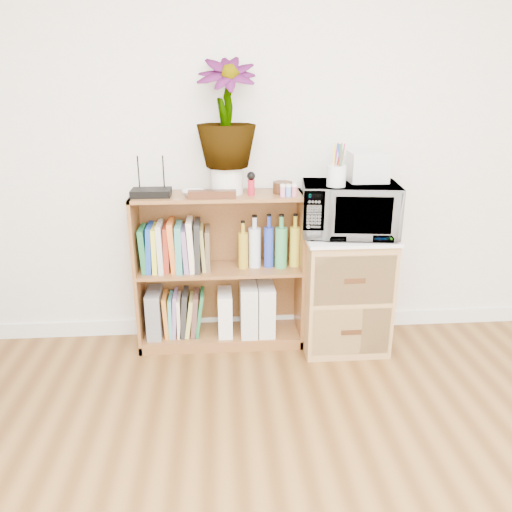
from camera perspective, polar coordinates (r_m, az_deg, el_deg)
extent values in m
cube|color=white|center=(3.35, 2.08, -7.55)|extent=(4.00, 0.02, 0.10)
cube|color=brown|center=(3.03, -4.12, -1.76)|extent=(1.00, 0.30, 0.95)
cube|color=#9E7542|center=(3.10, 9.97, -4.01)|extent=(0.50, 0.45, 0.70)
imported|color=silver|center=(2.93, 10.59, 5.28)|extent=(0.58, 0.43, 0.30)
cylinder|color=silver|center=(2.80, 9.17, 9.02)|extent=(0.10, 0.10, 0.11)
cube|color=silver|center=(2.97, 12.63, 9.91)|extent=(0.21, 0.18, 0.17)
cube|color=black|center=(2.90, -11.88, 7.10)|extent=(0.22, 0.15, 0.04)
imported|color=silver|center=(2.87, -7.17, 7.15)|extent=(0.13, 0.13, 0.03)
cylinder|color=white|center=(2.90, -3.30, 8.62)|extent=(0.18, 0.18, 0.15)
imported|color=#3E7930|center=(2.86, -3.45, 15.97)|extent=(0.33, 0.33, 0.59)
cube|color=#3B1E10|center=(2.80, -5.04, 7.03)|extent=(0.27, 0.07, 0.04)
cylinder|color=#B01528|center=(2.86, -0.55, 7.83)|extent=(0.04, 0.04, 0.09)
cylinder|color=#381C0F|center=(2.93, 3.05, 7.84)|extent=(0.11, 0.11, 0.07)
cube|color=#D47684|center=(2.83, 3.74, 7.41)|extent=(0.12, 0.04, 0.06)
cube|color=slate|center=(3.16, -11.48, -6.35)|extent=(0.09, 0.23, 0.29)
cube|color=white|center=(3.13, -3.56, -6.42)|extent=(0.09, 0.22, 0.27)
cube|color=silver|center=(3.12, -0.87, -5.93)|extent=(0.10, 0.26, 0.32)
cube|color=silver|center=(3.13, 1.10, -5.93)|extent=(0.10, 0.25, 0.31)
cube|color=#1C693A|center=(3.02, -12.65, 0.80)|extent=(0.04, 0.20, 0.26)
cube|color=#1B40A7|center=(3.01, -12.01, 0.96)|extent=(0.04, 0.20, 0.28)
cube|color=yellow|center=(3.00, -11.39, 0.91)|extent=(0.03, 0.20, 0.27)
cube|color=beige|center=(3.00, -10.78, 1.13)|extent=(0.03, 0.20, 0.29)
cube|color=#9C2D1A|center=(3.00, -10.12, 0.95)|extent=(0.04, 0.20, 0.27)
cube|color=orange|center=(2.99, -9.46, 1.24)|extent=(0.05, 0.20, 0.30)
cube|color=teal|center=(2.99, -8.73, 1.11)|extent=(0.04, 0.20, 0.28)
cube|color=gray|center=(2.99, -8.03, 0.89)|extent=(0.04, 0.20, 0.26)
cube|color=#FAE4C3|center=(2.98, -7.40, 1.36)|extent=(0.04, 0.20, 0.31)
cube|color=black|center=(2.98, -6.69, 1.30)|extent=(0.04, 0.20, 0.30)
cube|color=#A6994C|center=(2.98, -6.08, 0.94)|extent=(0.03, 0.20, 0.26)
cube|color=brown|center=(2.99, -5.53, 0.86)|extent=(0.03, 0.20, 0.25)
cylinder|color=#B49521|center=(2.98, -1.50, 1.29)|extent=(0.06, 0.06, 0.28)
cylinder|color=silver|center=(2.98, -0.16, 1.57)|extent=(0.07, 0.07, 0.31)
cylinder|color=#2439A9|center=(2.99, 1.47, 1.67)|extent=(0.06, 0.06, 0.32)
cylinder|color=#389C59|center=(3.00, 2.84, 1.71)|extent=(0.07, 0.07, 0.32)
cylinder|color=gold|center=(3.01, 4.46, 1.71)|extent=(0.06, 0.06, 0.31)
cube|color=orange|center=(3.16, -10.17, -6.56)|extent=(0.04, 0.19, 0.26)
cube|color=teal|center=(3.16, -9.66, -6.62)|extent=(0.03, 0.19, 0.25)
cube|color=#86699E|center=(3.15, -9.21, -6.44)|extent=(0.04, 0.19, 0.27)
cube|color=beige|center=(3.16, -8.74, -6.65)|extent=(0.02, 0.19, 0.25)
cube|color=#262626|center=(3.15, -8.20, -6.37)|extent=(0.06, 0.19, 0.28)
cube|color=#BDBC57|center=(3.15, -7.58, -6.65)|extent=(0.06, 0.19, 0.25)
cube|color=brown|center=(3.15, -6.99, -6.48)|extent=(0.06, 0.19, 0.27)
cube|color=#1B6839|center=(3.14, -6.45, -6.39)|extent=(0.06, 0.19, 0.27)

